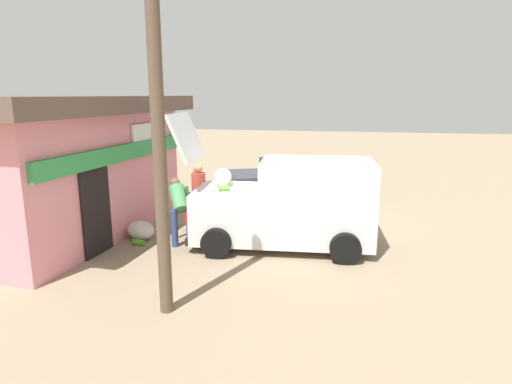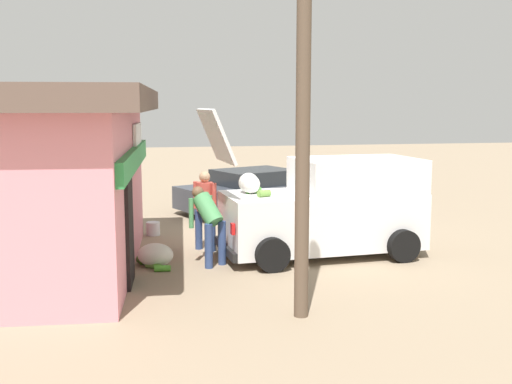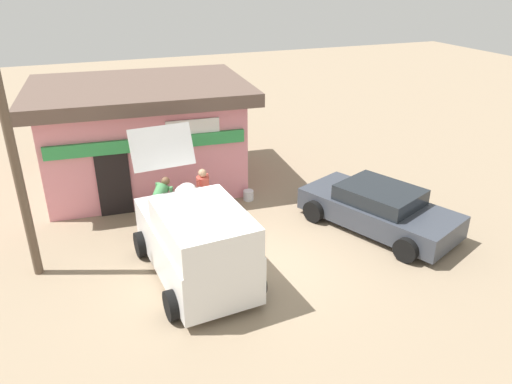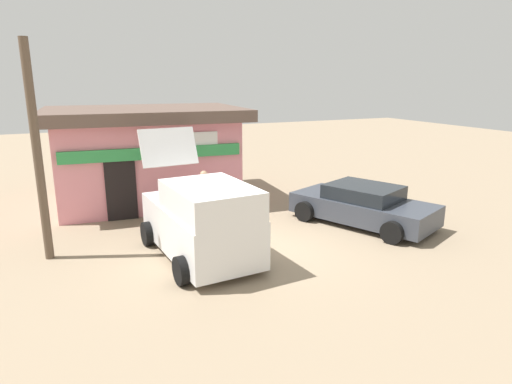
{
  "view_description": "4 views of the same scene",
  "coord_description": "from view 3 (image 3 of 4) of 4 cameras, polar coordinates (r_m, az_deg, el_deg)",
  "views": [
    {
      "loc": [
        -10.41,
        -1.01,
        3.28
      ],
      "look_at": [
        0.75,
        1.25,
        0.73
      ],
      "focal_mm": 30.62,
      "sensor_mm": 36.0,
      "label": 1
    },
    {
      "loc": [
        -12.67,
        3.81,
        2.98
      ],
      "look_at": [
        -0.05,
        1.32,
        1.12
      ],
      "focal_mm": 43.02,
      "sensor_mm": 36.0,
      "label": 2
    },
    {
      "loc": [
        -3.35,
        -9.03,
        6.39
      ],
      "look_at": [
        0.78,
        1.65,
        1.12
      ],
      "focal_mm": 34.21,
      "sensor_mm": 36.0,
      "label": 3
    },
    {
      "loc": [
        -4.18,
        -9.52,
        4.18
      ],
      "look_at": [
        0.8,
        1.47,
        1.09
      ],
      "focal_mm": 31.01,
      "sensor_mm": 36.0,
      "label": 4
    }
  ],
  "objects": [
    {
      "name": "vendor_standing",
      "position": [
        13.04,
        -6.18,
        -0.11
      ],
      "size": [
        0.48,
        0.48,
        1.63
      ],
      "color": "navy",
      "rests_on": "ground_plane"
    },
    {
      "name": "utility_pole",
      "position": [
        11.35,
        -26.18,
        2.25
      ],
      "size": [
        0.2,
        0.2,
        5.07
      ],
      "primitive_type": "cylinder",
      "color": "brown",
      "rests_on": "ground_plane"
    },
    {
      "name": "delivery_van",
      "position": [
        10.83,
        -7.07,
        -5.66
      ],
      "size": [
        2.32,
        4.36,
        2.89
      ],
      "color": "white",
      "rests_on": "ground_plane"
    },
    {
      "name": "paint_bucket",
      "position": [
        14.69,
        -0.9,
        -0.38
      ],
      "size": [
        0.31,
        0.31,
        0.31
      ],
      "primitive_type": "cylinder",
      "color": "silver",
      "rests_on": "ground_plane"
    },
    {
      "name": "parked_sedan",
      "position": [
        13.38,
        14.12,
        -1.87
      ],
      "size": [
        3.32,
        4.51,
        1.17
      ],
      "color": "#383D47",
      "rests_on": "ground_plane"
    },
    {
      "name": "storefront_bar",
      "position": [
        15.75,
        -13.11,
        6.69
      ],
      "size": [
        6.82,
        5.24,
        3.24
      ],
      "color": "pink",
      "rests_on": "ground_plane"
    },
    {
      "name": "customer_bending",
      "position": [
        12.91,
        -11.21,
        -1.06
      ],
      "size": [
        0.72,
        0.68,
        1.45
      ],
      "color": "navy",
      "rests_on": "ground_plane"
    },
    {
      "name": "unloaded_banana_pile",
      "position": [
        14.1,
        -11.51,
        -1.85
      ],
      "size": [
        0.79,
        0.79,
        0.43
      ],
      "color": "silver",
      "rests_on": "ground_plane"
    },
    {
      "name": "ground_plane",
      "position": [
        11.56,
        -0.65,
        -8.83
      ],
      "size": [
        60.0,
        60.0,
        0.0
      ],
      "primitive_type": "plane",
      "color": "gray"
    }
  ]
}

